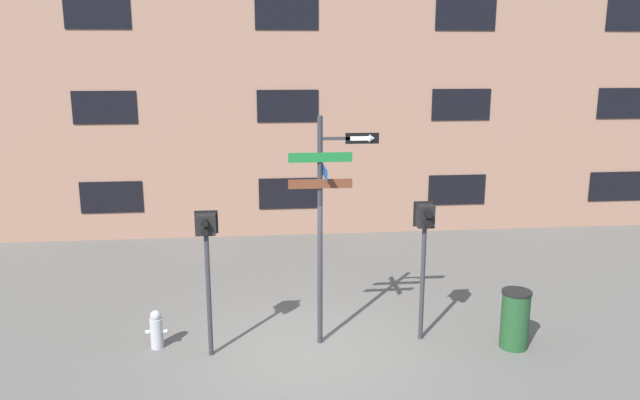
{
  "coord_description": "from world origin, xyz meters",
  "views": [
    {
      "loc": [
        -0.81,
        -9.75,
        4.99
      ],
      "look_at": [
        0.2,
        0.38,
        2.59
      ],
      "focal_mm": 35.0,
      "sensor_mm": 36.0,
      "label": 1
    }
  ],
  "objects": [
    {
      "name": "fire_hydrant",
      "position": [
        -2.64,
        0.46,
        0.33
      ],
      "size": [
        0.38,
        0.22,
        0.69
      ],
      "color": "#A5A5A8",
      "rests_on": "ground_plane"
    },
    {
      "name": "pedestrian_signal_left",
      "position": [
        -1.69,
        0.1,
        1.94
      ],
      "size": [
        0.38,
        0.4,
        2.49
      ],
      "color": "#2D2D33",
      "rests_on": "ground_plane"
    },
    {
      "name": "trash_bin",
      "position": [
        3.54,
        -0.13,
        0.52
      ],
      "size": [
        0.51,
        0.51,
        1.04
      ],
      "color": "#1E4723",
      "rests_on": "ground_plane"
    },
    {
      "name": "ground_plane",
      "position": [
        0.0,
        0.0,
        0.0
      ],
      "size": [
        60.0,
        60.0,
        0.0
      ],
      "primitive_type": "plane",
      "color": "#595651"
    },
    {
      "name": "building_facade",
      "position": [
        -0.0,
        7.47,
        6.03
      ],
      "size": [
        24.0,
        0.63,
        12.06
      ],
      "color": "#936B56",
      "rests_on": "ground_plane"
    },
    {
      "name": "street_sign_pole",
      "position": [
        0.28,
        0.37,
        2.43
      ],
      "size": [
        1.51,
        1.02,
        4.0
      ],
      "color": "#2D2D33",
      "rests_on": "ground_plane"
    },
    {
      "name": "pedestrian_signal_right",
      "position": [
        2.01,
        0.35,
        1.94
      ],
      "size": [
        0.34,
        0.4,
        2.5
      ],
      "color": "#2D2D33",
      "rests_on": "ground_plane"
    }
  ]
}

